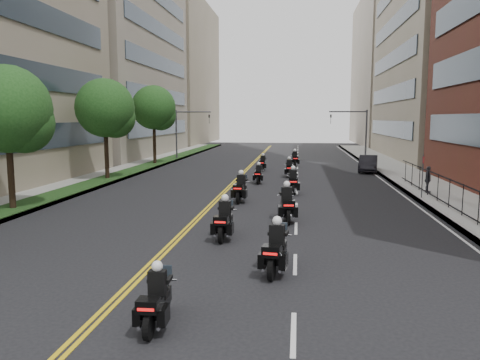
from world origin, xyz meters
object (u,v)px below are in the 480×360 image
object	(u,v)px
motorcycle_4	(241,189)
motorcycle_9	(295,160)
motorcycle_0	(156,301)
motorcycle_8	(263,164)
motorcycle_5	(293,183)
parked_sedan	(368,164)
motorcycle_1	(276,251)
pedestrian_c	(428,180)
motorcycle_2	(224,221)
motorcycle_7	(289,169)
motorcycle_3	(287,205)
motorcycle_6	(259,175)

from	to	relation	value
motorcycle_4	motorcycle_9	xyz separation A→B (m)	(2.89, 19.93, -0.03)
motorcycle_4	motorcycle_9	size ratio (longest dim) A/B	1.05
motorcycle_0	motorcycle_8	world-z (taller)	motorcycle_8
motorcycle_5	parked_sedan	size ratio (longest dim) A/B	0.54
parked_sedan	motorcycle_4	bearing A→B (deg)	-110.50
motorcycle_1	motorcycle_5	size ratio (longest dim) A/B	0.99
motorcycle_0	pedestrian_c	world-z (taller)	pedestrian_c
motorcycle_4	motorcycle_8	world-z (taller)	motorcycle_4
motorcycle_0	motorcycle_9	world-z (taller)	motorcycle_9
motorcycle_2	motorcycle_5	bearing A→B (deg)	78.29
motorcycle_0	motorcycle_8	xyz separation A→B (m)	(-0.01, 32.14, 0.02)
motorcycle_0	pedestrian_c	distance (m)	22.75
motorcycle_8	motorcycle_7	bearing A→B (deg)	-57.88
parked_sedan	motorcycle_9	bearing A→B (deg)	159.05
motorcycle_8	pedestrian_c	size ratio (longest dim) A/B	1.30
motorcycle_0	motorcycle_3	bearing A→B (deg)	74.90
motorcycle_9	motorcycle_8	bearing A→B (deg)	-130.16
motorcycle_0	pedestrian_c	bearing A→B (deg)	58.80
motorcycle_1	motorcycle_7	world-z (taller)	motorcycle_1
motorcycle_4	motorcycle_8	size ratio (longest dim) A/B	1.15
motorcycle_7	motorcycle_2	bearing A→B (deg)	-98.94
motorcycle_8	pedestrian_c	xyz separation A→B (m)	(11.12, -12.29, 0.35)
motorcycle_0	motorcycle_4	xyz separation A→B (m)	(-0.06, 16.19, 0.11)
motorcycle_8	motorcycle_3	bearing A→B (deg)	-79.94
motorcycle_7	parked_sedan	bearing A→B (deg)	30.73
motorcycle_3	motorcycle_8	size ratio (longest dim) A/B	1.18
motorcycle_2	motorcycle_3	bearing A→B (deg)	56.58
motorcycle_1	motorcycle_2	bearing A→B (deg)	127.15
motorcycle_3	motorcycle_6	xyz separation A→B (m)	(-2.35, 12.39, -0.12)
parked_sedan	motorcycle_1	bearing A→B (deg)	-93.85
motorcycle_6	motorcycle_3	bearing A→B (deg)	-78.55
motorcycle_0	motorcycle_9	bearing A→B (deg)	83.55
motorcycle_5	motorcycle_4	bearing A→B (deg)	-133.35
motorcycle_2	parked_sedan	distance (m)	25.94
motorcycle_2	motorcycle_5	size ratio (longest dim) A/B	0.99
motorcycle_3	motorcycle_7	distance (m)	16.32
motorcycle_7	motorcycle_8	bearing A→B (deg)	116.70
motorcycle_9	pedestrian_c	xyz separation A→B (m)	(8.27, -16.28, 0.29)
motorcycle_3	motorcycle_9	bearing A→B (deg)	83.69
motorcycle_8	parked_sedan	bearing A→B (deg)	3.64
motorcycle_6	pedestrian_c	distance (m)	11.51
motorcycle_8	motorcycle_5	bearing A→B (deg)	-74.56
motorcycle_4	motorcycle_6	bearing A→B (deg)	90.39
motorcycle_9	pedestrian_c	bearing A→B (deg)	-67.70
motorcycle_1	motorcycle_4	size ratio (longest dim) A/B	0.97
motorcycle_2	motorcycle_5	world-z (taller)	motorcycle_5
motorcycle_6	pedestrian_c	bearing A→B (deg)	-19.58
motorcycle_9	motorcycle_3	bearing A→B (deg)	-95.03
motorcycle_3	motorcycle_0	bearing A→B (deg)	-109.07
motorcycle_3	motorcycle_8	bearing A→B (deg)	91.46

